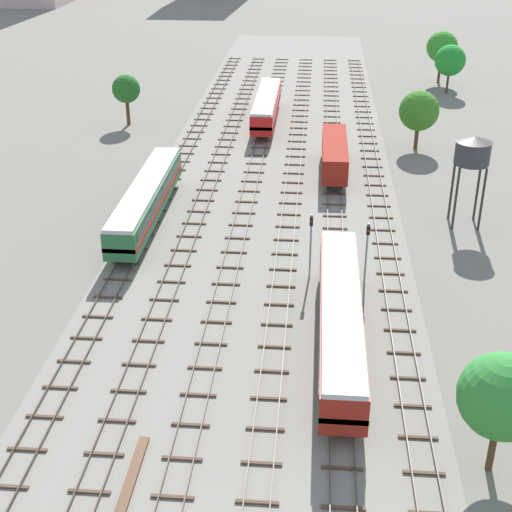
# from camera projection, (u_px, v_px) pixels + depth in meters

# --- Properties ---
(ground_plane) EXTENTS (480.00, 480.00, 0.00)m
(ground_plane) POSITION_uv_depth(u_px,v_px,m) (274.00, 172.00, 85.36)
(ground_plane) COLOR slate
(ballast_bed) EXTENTS (27.10, 176.00, 0.01)m
(ballast_bed) POSITION_uv_depth(u_px,v_px,m) (274.00, 172.00, 85.35)
(ballast_bed) COLOR gray
(ballast_bed) RESTS_ON ground
(track_far_left) EXTENTS (2.40, 126.00, 0.29)m
(track_far_left) POSITION_uv_depth(u_px,v_px,m) (178.00, 165.00, 87.05)
(track_far_left) COLOR #47382D
(track_far_left) RESTS_ON ground
(track_left) EXTENTS (2.40, 126.00, 0.29)m
(track_left) POSITION_uv_depth(u_px,v_px,m) (216.00, 166.00, 86.71)
(track_left) COLOR #47382D
(track_left) RESTS_ON ground
(track_centre_left) EXTENTS (2.40, 126.00, 0.29)m
(track_centre_left) POSITION_uv_depth(u_px,v_px,m) (255.00, 167.00, 86.36)
(track_centre_left) COLOR #47382D
(track_centre_left) RESTS_ON ground
(track_centre) EXTENTS (2.40, 126.00, 0.29)m
(track_centre) POSITION_uv_depth(u_px,v_px,m) (294.00, 168.00, 86.01)
(track_centre) COLOR #47382D
(track_centre) RESTS_ON ground
(track_centre_right) EXTENTS (2.40, 126.00, 0.29)m
(track_centre_right) POSITION_uv_depth(u_px,v_px,m) (333.00, 170.00, 85.66)
(track_centre_right) COLOR #47382D
(track_centre_right) RESTS_ON ground
(track_right) EXTENTS (2.40, 126.00, 0.29)m
(track_right) POSITION_uv_depth(u_px,v_px,m) (373.00, 171.00, 85.31)
(track_right) COLOR #47382D
(track_right) RESTS_ON ground
(passenger_coach_centre_right_nearest) EXTENTS (2.96, 22.00, 3.80)m
(passenger_coach_centre_right_nearest) POSITION_uv_depth(u_px,v_px,m) (340.00, 316.00, 51.62)
(passenger_coach_centre_right_nearest) COLOR maroon
(passenger_coach_centre_right_nearest) RESTS_ON ground
(passenger_coach_far_left_near) EXTENTS (2.96, 22.00, 3.80)m
(passenger_coach_far_left_near) POSITION_uv_depth(u_px,v_px,m) (147.00, 198.00, 71.37)
(passenger_coach_far_left_near) COLOR #286638
(passenger_coach_far_left_near) RESTS_ON ground
(freight_boxcar_centre_right_mid) EXTENTS (2.87, 14.00, 3.60)m
(freight_boxcar_centre_right_mid) POSITION_uv_depth(u_px,v_px,m) (335.00, 153.00, 83.73)
(freight_boxcar_centre_right_mid) COLOR maroon
(freight_boxcar_centre_right_mid) RESTS_ON ground
(diesel_railcar_centre_left_midfar) EXTENTS (2.96, 20.50, 3.80)m
(diesel_railcar_centre_left_midfar) POSITION_uv_depth(u_px,v_px,m) (266.00, 105.00, 101.85)
(diesel_railcar_centre_left_midfar) COLOR red
(diesel_railcar_centre_left_midfar) RESTS_ON ground
(water_tower) EXTENTS (3.47, 3.47, 8.95)m
(water_tower) POSITION_uv_depth(u_px,v_px,m) (473.00, 152.00, 68.76)
(water_tower) COLOR #2D2826
(water_tower) RESTS_ON ground
(signal_post_nearest) EXTENTS (0.28, 0.47, 5.44)m
(signal_post_nearest) POSITION_uv_depth(u_px,v_px,m) (367.00, 246.00, 59.80)
(signal_post_nearest) COLOR gray
(signal_post_nearest) RESTS_ON ground
(signal_post_near) EXTENTS (0.28, 0.47, 5.77)m
(signal_post_near) POSITION_uv_depth(u_px,v_px,m) (311.00, 238.00, 60.64)
(signal_post_near) COLOR gray
(signal_post_near) RESTS_ON ground
(lineside_tree_0) EXTENTS (4.85, 4.85, 7.56)m
(lineside_tree_0) POSITION_uv_depth(u_px,v_px,m) (502.00, 397.00, 39.41)
(lineside_tree_0) COLOR #4C331E
(lineside_tree_0) RESTS_ON ground
(lineside_tree_1) EXTENTS (5.14, 5.14, 8.55)m
(lineside_tree_1) POSITION_uv_depth(u_px,v_px,m) (442.00, 47.00, 121.87)
(lineside_tree_1) COLOR #4C331E
(lineside_tree_1) RESTS_ON ground
(lineside_tree_2) EXTENTS (4.99, 4.99, 7.40)m
(lineside_tree_2) POSITION_uv_depth(u_px,v_px,m) (419.00, 111.00, 90.82)
(lineside_tree_2) COLOR #4C331E
(lineside_tree_2) RESTS_ON ground
(lineside_tree_3) EXTENTS (3.84, 3.84, 6.98)m
(lineside_tree_3) POSITION_uv_depth(u_px,v_px,m) (126.00, 89.00, 100.11)
(lineside_tree_3) COLOR #4C331E
(lineside_tree_3) RESTS_ON ground
(lineside_tree_4) EXTENTS (4.87, 4.87, 7.64)m
(lineside_tree_4) POSITION_uv_depth(u_px,v_px,m) (450.00, 60.00, 115.93)
(lineside_tree_4) COLOR #4C331E
(lineside_tree_4) RESTS_ON ground
(spare_rail_bundle) EXTENTS (0.60, 10.00, 0.24)m
(spare_rail_bundle) POSITION_uv_depth(u_px,v_px,m) (124.00, 500.00, 39.42)
(spare_rail_bundle) COLOR brown
(spare_rail_bundle) RESTS_ON ground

